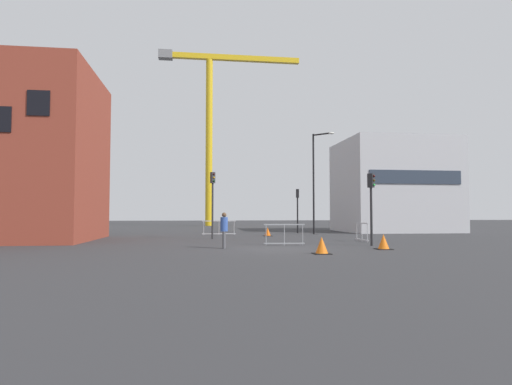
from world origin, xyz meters
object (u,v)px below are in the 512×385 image
Objects in this scene: construction_crane at (213,109)px; pedestrian_walking at (224,228)px; traffic_cone_orange at (322,246)px; traffic_cone_striped at (268,232)px; traffic_light_crosswalk at (297,203)px; traffic_cone_by_barrier at (383,242)px; traffic_light_median at (371,197)px; streetlamp_tall at (316,175)px; traffic_light_island at (213,194)px.

pedestrian_walking is at bearing -90.89° from construction_crane.
traffic_cone_striped is at bearing 89.96° from traffic_cone_orange.
traffic_light_crosswalk is 5.32× the size of traffic_cone_by_barrier.
traffic_cone_by_barrier is at bearing -89.29° from traffic_light_crosswalk.
traffic_light_crosswalk is at bearing 92.11° from traffic_light_median.
traffic_light_crosswalk reaches higher than traffic_cone_by_barrier.
construction_crane reaches higher than streetlamp_tall.
traffic_cone_striped is (-3.16, -4.22, -2.16)m from traffic_light_crosswalk.
streetlamp_tall is at bearing 32.07° from traffic_light_island.
traffic_cone_by_barrier is (-0.79, -14.10, -4.28)m from streetlamp_tall.
streetlamp_tall is at bearing -64.76° from traffic_light_crosswalk.
construction_crane is 33.57× the size of traffic_cone_orange.
traffic_light_crosswalk is at bearing 65.00° from pedestrian_walking.
traffic_cone_striped is (3.13, -26.47, -15.15)m from construction_crane.
construction_crane is 26.52m from traffic_light_crosswalk.
traffic_cone_striped is (-3.36, 11.98, -0.03)m from traffic_cone_by_barrier.
traffic_light_median is (6.81, -36.35, -12.99)m from construction_crane.
pedestrian_walking is (-6.86, -14.72, -1.49)m from traffic_light_crosswalk.
streetlamp_tall reaches higher than traffic_cone_orange.
traffic_cone_by_barrier is at bearing -50.67° from traffic_light_island.
pedestrian_walking is 2.41× the size of traffic_cone_orange.
pedestrian_walking is (0.30, -7.51, -1.87)m from traffic_light_island.
traffic_light_island is at bearing 129.33° from traffic_cone_by_barrier.
traffic_light_island is 11.75m from traffic_cone_orange.
traffic_cone_orange is at bearing -99.99° from traffic_light_crosswalk.
pedestrian_walking is 2.66× the size of traffic_cone_striped.
traffic_cone_orange is (-0.01, -13.76, 0.03)m from traffic_cone_striped.
traffic_cone_by_barrier is at bearing -11.85° from pedestrian_walking.
construction_crane is 39.20m from traffic_light_median.
traffic_cone_by_barrier is (6.49, -38.45, -15.12)m from construction_crane.
pedestrian_walking reaches higher than traffic_cone_striped.
traffic_cone_by_barrier is at bearing -98.63° from traffic_light_median.
construction_crane is 30.66m from traffic_cone_striped.
traffic_light_crosswalk is 5.27× the size of traffic_cone_orange.
traffic_light_median is 5.31× the size of traffic_cone_by_barrier.
traffic_light_island is (-7.68, 6.89, 0.38)m from traffic_light_median.
construction_crane is 41.83m from traffic_cone_by_barrier.
traffic_cone_orange is at bearing -90.04° from traffic_cone_striped.
pedestrian_walking is at bearing -87.68° from traffic_light_island.
construction_crane is at bearing 88.29° from traffic_light_island.
traffic_light_crosswalk is at bearing 90.71° from traffic_cone_by_barrier.
traffic_cone_striped is at bearing 110.40° from traffic_light_median.
traffic_light_median is 5.79× the size of traffic_cone_striped.
traffic_cone_by_barrier is 0.99× the size of traffic_cone_orange.
streetlamp_tall reaches higher than pedestrian_walking.
pedestrian_walking is (-0.58, -36.97, -14.48)m from construction_crane.
streetlamp_tall reaches higher than traffic_cone_striped.
traffic_cone_striped is at bearing -152.97° from streetlamp_tall.
traffic_light_island reaches higher than traffic_light_crosswalk.
pedestrian_walking is 7.24m from traffic_cone_by_barrier.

